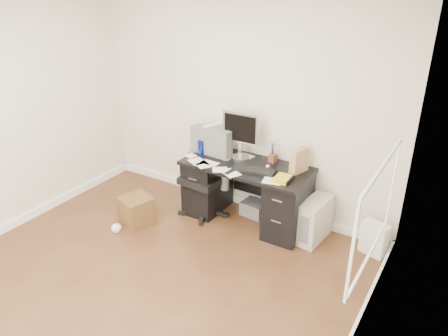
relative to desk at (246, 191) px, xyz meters
The scene contains 18 objects.
ground 1.73m from the desk, 100.29° to the right, with size 4.00×4.00×0.00m, color #482417.
room_shell 2.07m from the desk, 99.37° to the right, with size 4.02×4.02×2.71m.
desk is the anchor object (origin of this frame).
loose_papers 0.41m from the desk, 165.47° to the right, with size 1.10×0.60×0.00m, color white, non-canonical shape.
lcd_monitor 0.67m from the desk, 140.41° to the left, with size 0.46×0.26×0.58m, color #ADADB2, non-canonical shape.
keyboard 0.41m from the desk, 35.95° to the right, with size 0.49×0.17×0.03m, color black.
computer_mouse 0.46m from the desk, ahead, with size 0.06×0.06×0.06m, color #ADADB2.
travel_mug 0.77m from the desk, behind, with size 0.08×0.08×0.18m, color navy.
white_binder 0.80m from the desk, 162.78° to the left, with size 0.13×0.29×0.33m, color white.
magazine_file 0.78m from the desk, 12.59° to the left, with size 0.12×0.24×0.28m, color olive.
pen_cup 0.57m from the desk, 44.71° to the left, with size 0.10×0.10×0.24m, color #5D301A, non-canonical shape.
yellow_book 0.67m from the desk, 16.36° to the right, with size 0.17×0.22×0.04m, color gold.
paper_remote 0.46m from the desk, 98.53° to the right, with size 0.22×0.18×0.02m, color white, non-canonical shape.
office_chair 0.56m from the desk, 167.55° to the right, with size 0.61×0.61×1.08m, color #585B59, non-canonical shape.
pc_tower 0.87m from the desk, ahead, with size 0.22×0.50×0.50m, color #BBB7A9.
shopping_bag 1.53m from the desk, ahead, with size 0.28×0.20×0.37m, color white.
wicker_basket 1.34m from the desk, 145.88° to the right, with size 0.34×0.34×0.34m, color #503018.
desk_printer 0.36m from the desk, 80.20° to the left, with size 0.30×0.25×0.18m, color #5E5E63.
Camera 1 is at (2.49, -2.43, 2.84)m, focal length 35.00 mm.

